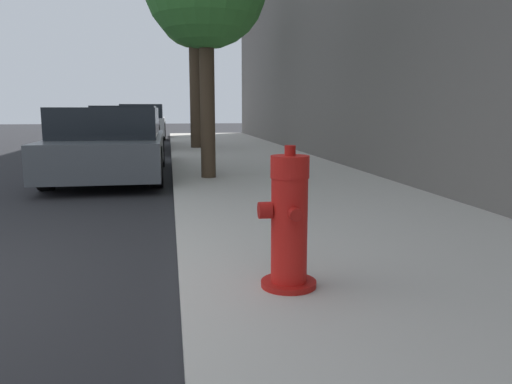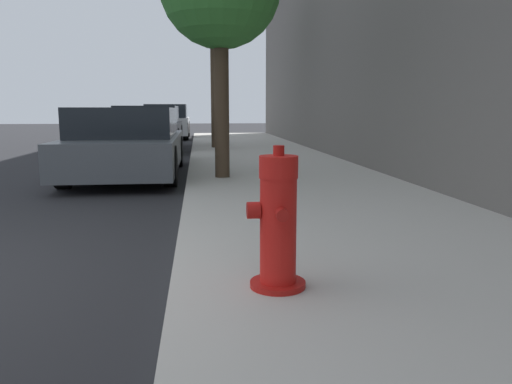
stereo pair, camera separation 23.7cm
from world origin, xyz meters
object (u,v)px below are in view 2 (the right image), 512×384
object	(u,v)px
fire_hydrant	(278,224)
parked_car_mid	(149,128)
parked_car_far	(167,122)
parked_car_near	(129,143)
street_tree_far	(215,14)

from	to	relation	value
fire_hydrant	parked_car_mid	world-z (taller)	parked_car_mid
parked_car_far	parked_car_near	bearing A→B (deg)	-89.87
fire_hydrant	parked_car_near	xyz separation A→B (m)	(-1.72, 6.27, 0.09)
parked_car_near	street_tree_far	world-z (taller)	street_tree_far
street_tree_far	parked_car_far	bearing A→B (deg)	105.27
fire_hydrant	street_tree_far	xyz separation A→B (m)	(0.06, 11.55, 3.29)
parked_car_mid	street_tree_far	size ratio (longest dim) A/B	0.95
fire_hydrant	parked_car_far	bearing A→B (deg)	95.50
fire_hydrant	street_tree_far	bearing A→B (deg)	89.72
street_tree_far	fire_hydrant	bearing A→B (deg)	-90.28
street_tree_far	parked_car_near	bearing A→B (deg)	-108.60
fire_hydrant	street_tree_far	distance (m)	12.01
fire_hydrant	street_tree_far	size ratio (longest dim) A/B	0.18
fire_hydrant	parked_car_mid	bearing A→B (deg)	98.96
fire_hydrant	street_tree_far	world-z (taller)	street_tree_far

